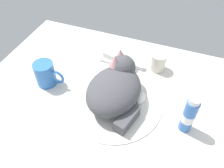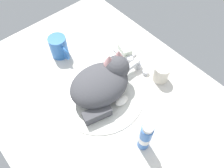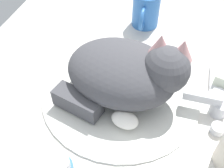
# 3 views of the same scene
# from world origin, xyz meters

# --- Properties ---
(ground_plane) EXTENTS (1.10, 0.83, 0.03)m
(ground_plane) POSITION_xyz_m (0.00, 0.00, -0.01)
(ground_plane) COLOR silver
(sink_basin) EXTENTS (0.36, 0.36, 0.01)m
(sink_basin) POSITION_xyz_m (0.00, 0.00, 0.00)
(sink_basin) COLOR silver
(sink_basin) RESTS_ON ground_plane
(faucet) EXTENTS (0.12, 0.10, 0.05)m
(faucet) POSITION_xyz_m (0.00, 0.20, 0.02)
(faucet) COLOR silver
(faucet) RESTS_ON ground_plane
(cat) EXTENTS (0.22, 0.28, 0.15)m
(cat) POSITION_xyz_m (0.00, 0.02, 0.07)
(cat) COLOR #4C4C51
(cat) RESTS_ON sink_basin
(coffee_mug) EXTENTS (0.12, 0.08, 0.10)m
(coffee_mug) POSITION_xyz_m (-0.28, -0.00, 0.05)
(coffee_mug) COLOR #3372C6
(coffee_mug) RESTS_ON ground_plane
(soap_dish) EXTENTS (0.09, 0.06, 0.01)m
(soap_dish) POSITION_xyz_m (-0.10, 0.23, 0.01)
(soap_dish) COLOR white
(soap_dish) RESTS_ON ground_plane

